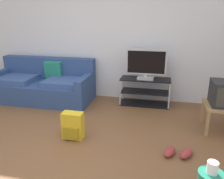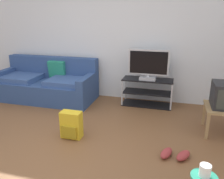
% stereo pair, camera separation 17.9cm
% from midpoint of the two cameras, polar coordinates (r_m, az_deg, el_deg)
% --- Properties ---
extents(ground_plane, '(9.00, 9.80, 0.02)m').
position_cam_midpoint_polar(ground_plane, '(3.04, -13.61, -16.54)').
color(ground_plane, brown).
extents(wall_back, '(9.00, 0.10, 2.70)m').
position_cam_midpoint_polar(wall_back, '(4.80, -0.42, 13.97)').
color(wall_back, silver).
rests_on(wall_back, ground_plane).
extents(couch, '(2.02, 0.90, 0.84)m').
position_cam_midpoint_polar(couch, '(4.98, -14.72, 1.30)').
color(couch, navy).
rests_on(couch, ground_plane).
extents(tv_stand, '(0.95, 0.38, 0.52)m').
position_cam_midpoint_polar(tv_stand, '(4.52, 9.80, -0.67)').
color(tv_stand, black).
rests_on(tv_stand, ground_plane).
extents(flat_tv, '(0.75, 0.22, 0.56)m').
position_cam_midpoint_polar(flat_tv, '(4.36, 10.14, 5.96)').
color(flat_tv, '#B2B2B7').
rests_on(flat_tv, tv_stand).
extents(side_table, '(0.53, 0.53, 0.42)m').
position_cam_midpoint_polar(side_table, '(3.77, 27.22, -4.82)').
color(side_table, '#9E7A4C').
rests_on(side_table, ground_plane).
extents(backpack, '(0.29, 0.23, 0.39)m').
position_cam_midpoint_polar(backpack, '(3.36, -8.47, -8.66)').
color(backpack, gold).
rests_on(backpack, ground_plane).
extents(sneakers_pair, '(0.41, 0.28, 0.09)m').
position_cam_midpoint_polar(sneakers_pair, '(3.09, 16.88, -15.07)').
color(sneakers_pair, '#993333').
rests_on(sneakers_pair, ground_plane).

